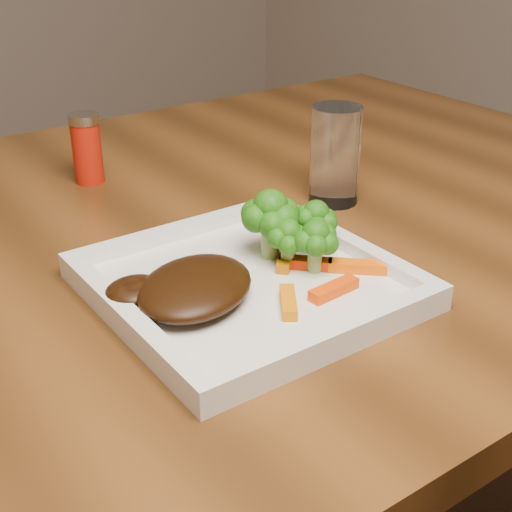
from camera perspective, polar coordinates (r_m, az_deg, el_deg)
dining_table at (r=1.02m, az=-10.19°, el=-18.50°), size 1.60×0.90×0.75m
plate at (r=0.69m, az=-0.68°, el=-2.53°), size 0.27×0.27×0.01m
steak at (r=0.65m, az=-4.90°, el=-2.48°), size 0.16×0.15×0.03m
broccoli_0 at (r=0.72m, az=1.17°, el=2.50°), size 0.07×0.07×0.07m
broccoli_1 at (r=0.73m, az=4.80°, el=2.83°), size 0.07×0.07×0.06m
broccoli_2 at (r=0.69m, az=4.77°, el=1.00°), size 0.06×0.06×0.06m
broccoli_3 at (r=0.70m, az=2.56°, el=1.39°), size 0.05×0.05×0.06m
carrot_0 at (r=0.66m, az=6.24°, el=-2.65°), size 0.05×0.02×0.01m
carrot_1 at (r=0.71m, az=8.13°, el=-0.82°), size 0.05×0.05×0.01m
carrot_2 at (r=0.64m, az=2.60°, el=-3.70°), size 0.04×0.05×0.01m
carrot_3 at (r=0.77m, az=3.61°, el=1.80°), size 0.06×0.03×0.01m
carrot_5 at (r=0.71m, az=3.94°, el=-0.54°), size 0.05×0.05×0.01m
carrot_6 at (r=0.71m, az=2.44°, el=-0.23°), size 0.04×0.04×0.01m
spice_shaker at (r=0.97m, az=-13.38°, el=8.36°), size 0.05×0.05×0.09m
drinking_glass at (r=0.88m, az=6.35°, el=8.01°), size 0.07×0.07×0.12m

